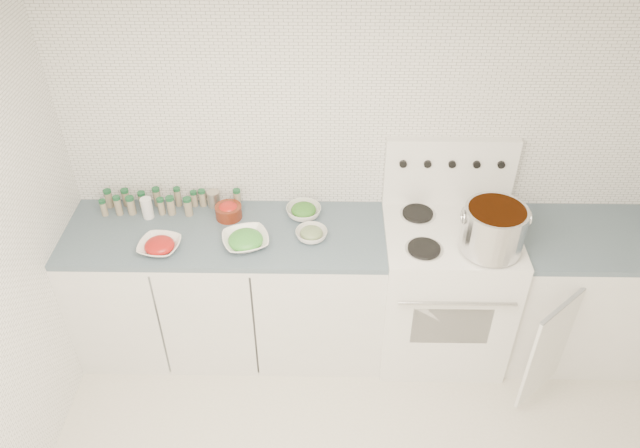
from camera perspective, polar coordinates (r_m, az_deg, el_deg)
The scene contains 13 objects.
room_walls at distance 2.26m, azimuth 6.52°, elevation -6.83°, with size 3.54×3.04×2.52m.
counter_left at distance 3.92m, azimuth -8.14°, elevation -5.89°, with size 1.85×0.62×0.90m.
stove at distance 3.90m, azimuth 11.17°, elevation -5.59°, with size 0.76×0.70×1.36m.
counter_right at distance 4.16m, azimuth 22.35°, elevation -5.86°, with size 0.89×0.89×0.90m.
stock_pot at distance 3.44m, azimuth 15.60°, elevation -0.31°, with size 0.36×0.34×0.26m.
bowl_tomato at distance 3.55m, azimuth -14.46°, elevation -1.94°, with size 0.26×0.26×0.08m.
bowl_snowpea at distance 3.49m, azimuth -6.82°, elevation -1.47°, with size 0.32×0.32×0.09m.
bowl_broccoli at distance 3.68m, azimuth -1.51°, elevation 1.20°, with size 0.24×0.24×0.08m.
bowl_zucchini at distance 3.52m, azimuth -0.79°, elevation -0.92°, with size 0.22×0.22×0.07m.
bowl_pepper at distance 3.71m, azimuth -8.36°, elevation 1.22°, with size 0.16×0.16×0.10m.
salt_canister at distance 3.80m, azimuth -15.53°, elevation 1.41°, with size 0.07×0.07×0.13m, color white.
tin_can at distance 3.82m, azimuth -9.70°, elevation 2.29°, with size 0.08×0.08×0.10m, color #A69C8C.
spice_cluster at distance 3.85m, azimuth -14.54°, elevation 2.02°, with size 0.82×0.15×0.13m.
Camera 1 is at (-0.23, -1.60, 3.14)m, focal length 35.00 mm.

